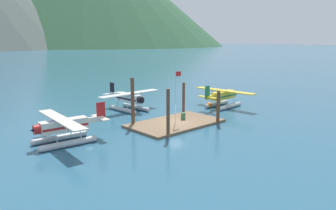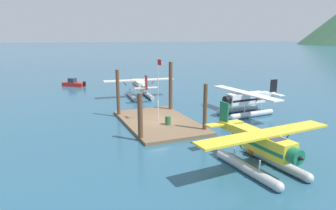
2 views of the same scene
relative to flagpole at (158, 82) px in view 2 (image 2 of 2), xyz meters
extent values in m
plane|color=#285670|center=(-0.12, 0.03, -4.32)|extent=(1200.00, 1200.00, 0.00)
cube|color=brown|center=(-0.12, 0.03, -4.17)|extent=(11.70, 6.84, 0.30)
cylinder|color=brown|center=(-4.30, -3.16, -1.66)|extent=(0.38, 0.38, 5.32)
cylinder|color=brown|center=(4.20, -3.29, -2.22)|extent=(0.44, 0.44, 4.20)
cylinder|color=brown|center=(-4.33, 3.23, -1.33)|extent=(0.44, 0.44, 5.98)
cylinder|color=brown|center=(4.31, 2.97, -2.01)|extent=(0.38, 0.38, 4.62)
cylinder|color=silver|center=(-0.12, 0.00, -0.81)|extent=(0.08, 0.08, 6.42)
cube|color=red|center=(0.33, 0.00, 2.05)|extent=(0.90, 0.03, 0.56)
sphere|color=gold|center=(-0.12, 0.00, 2.45)|extent=(0.10, 0.10, 0.10)
cylinder|color=#33663D|center=(1.62, 0.37, -3.58)|extent=(0.58, 0.58, 0.88)
torus|color=#33663D|center=(1.62, 0.37, -3.58)|extent=(0.62, 0.62, 0.04)
sphere|color=orange|center=(10.63, 3.59, -3.87)|extent=(0.89, 0.89, 0.89)
cylinder|color=#B7BABF|center=(12.59, 3.74, -4.00)|extent=(5.63, 1.00, 0.64)
sphere|color=#B7BABF|center=(15.38, 3.92, -4.00)|extent=(0.64, 0.64, 0.64)
cylinder|color=#B7BABF|center=(12.75, 1.24, -4.00)|extent=(5.63, 1.00, 0.64)
sphere|color=#B7BABF|center=(15.55, 1.42, -4.00)|extent=(0.64, 0.64, 0.64)
cylinder|color=#B7BABF|center=(13.79, 3.82, -3.33)|extent=(0.10, 0.10, 0.70)
cylinder|color=#B7BABF|center=(11.39, 3.66, -3.33)|extent=(0.10, 0.10, 0.70)
cylinder|color=#B7BABF|center=(13.95, 1.32, -3.33)|extent=(0.10, 0.10, 0.70)
cylinder|color=#B7BABF|center=(11.55, 1.16, -3.33)|extent=(0.10, 0.10, 0.70)
cube|color=yellow|center=(12.67, 2.49, -2.38)|extent=(4.87, 1.55, 1.20)
cube|color=#196B47|center=(12.67, 2.49, -2.48)|extent=(4.78, 1.56, 0.24)
cube|color=#283347|center=(13.75, 2.56, -2.05)|extent=(1.17, 1.12, 0.56)
cube|color=yellow|center=(12.97, 2.51, -1.71)|extent=(2.07, 10.47, 0.14)
cylinder|color=#196B47|center=(12.83, 4.70, -2.05)|extent=(0.12, 0.63, 0.84)
cylinder|color=#196B47|center=(13.11, 0.31, -2.05)|extent=(0.12, 0.63, 0.84)
cylinder|color=#196B47|center=(15.37, 2.67, -2.38)|extent=(0.66, 1.00, 0.96)
cone|color=black|center=(15.81, 2.69, -2.38)|extent=(0.37, 0.38, 0.36)
cube|color=yellow|center=(9.43, 2.28, -2.28)|extent=(2.22, 0.58, 0.56)
cube|color=#196B47|center=(8.53, 2.22, -1.43)|extent=(1.01, 0.18, 1.90)
cube|color=yellow|center=(8.63, 2.23, -2.18)|extent=(1.01, 3.25, 0.10)
cylinder|color=#B7BABF|center=(-13.84, 1.05, -4.00)|extent=(5.63, 1.12, 0.64)
sphere|color=#B7BABF|center=(-16.63, 1.30, -4.00)|extent=(0.64, 0.64, 0.64)
cylinder|color=#B7BABF|center=(-13.62, 3.54, -4.00)|extent=(5.63, 1.12, 0.64)
sphere|color=#B7BABF|center=(-16.41, 3.79, -4.00)|extent=(0.64, 0.64, 0.64)
cylinder|color=#B7BABF|center=(-15.03, 1.16, -3.33)|extent=(0.10, 0.10, 0.70)
cylinder|color=#B7BABF|center=(-12.64, 0.95, -3.33)|extent=(0.10, 0.10, 0.70)
cylinder|color=#B7BABF|center=(-14.82, 3.65, -3.33)|extent=(0.10, 0.10, 0.70)
cylinder|color=#B7BABF|center=(-12.42, 3.44, -3.33)|extent=(0.10, 0.10, 0.70)
cube|color=silver|center=(-13.73, 2.30, -2.38)|extent=(4.89, 1.65, 1.20)
cube|color=#B21E1E|center=(-13.73, 2.30, -2.48)|extent=(4.80, 1.66, 0.24)
cube|color=#283347|center=(-14.80, 2.39, -2.05)|extent=(1.19, 1.15, 0.56)
cube|color=silver|center=(-14.03, 2.32, -1.71)|extent=(2.30, 10.48, 0.14)
cylinder|color=#B21E1E|center=(-14.22, 0.13, -2.05)|extent=(0.13, 0.63, 0.84)
cylinder|color=#B21E1E|center=(-13.84, 4.52, -2.05)|extent=(0.13, 0.63, 0.84)
cylinder|color=#B21E1E|center=(-16.42, 2.53, -2.38)|extent=(0.68, 1.01, 0.96)
cone|color=black|center=(-16.87, 2.57, -2.38)|extent=(0.38, 0.39, 0.36)
cube|color=silver|center=(-10.49, 2.02, -2.28)|extent=(2.23, 0.63, 0.56)
cube|color=#B21E1E|center=(-9.59, 1.94, -1.43)|extent=(1.01, 0.21, 1.90)
cube|color=silver|center=(-9.69, 1.95, -2.18)|extent=(1.08, 3.26, 0.10)
cylinder|color=#B7BABF|center=(1.66, 10.71, -4.00)|extent=(0.91, 5.62, 0.64)
sphere|color=#B7BABF|center=(1.79, 7.91, -4.00)|extent=(0.64, 0.64, 0.64)
cylinder|color=#B7BABF|center=(-0.84, 10.58, -4.00)|extent=(0.91, 5.62, 0.64)
sphere|color=#B7BABF|center=(-0.70, 7.79, -4.00)|extent=(0.64, 0.64, 0.64)
cylinder|color=#B7BABF|center=(1.71, 9.51, -3.33)|extent=(0.10, 0.10, 0.70)
cylinder|color=#B7BABF|center=(1.60, 11.90, -3.33)|extent=(0.10, 0.10, 0.70)
cylinder|color=#B7BABF|center=(-0.78, 9.38, -3.33)|extent=(0.10, 0.10, 0.70)
cylinder|color=#B7BABF|center=(-0.90, 11.78, -3.33)|extent=(0.10, 0.10, 0.70)
cube|color=white|center=(0.41, 10.64, -2.38)|extent=(1.47, 4.86, 1.20)
cube|color=black|center=(0.41, 10.64, -2.48)|extent=(1.49, 4.76, 0.24)
cube|color=#283347|center=(0.46, 9.57, -2.05)|extent=(1.11, 1.15, 0.56)
cube|color=white|center=(0.42, 10.35, -1.71)|extent=(10.46, 1.91, 0.14)
cylinder|color=black|center=(2.62, 10.45, -2.05)|extent=(0.63, 0.11, 0.84)
cylinder|color=black|center=(-1.78, 10.24, -2.05)|extent=(0.63, 0.11, 0.84)
cylinder|color=black|center=(0.54, 7.95, -2.38)|extent=(0.99, 0.65, 0.96)
cone|color=black|center=(0.56, 7.50, -2.38)|extent=(0.38, 0.37, 0.36)
cube|color=white|center=(0.25, 13.89, -2.28)|extent=(0.55, 2.22, 0.56)
cube|color=black|center=(0.20, 14.79, -1.43)|extent=(0.17, 1.00, 1.90)
cube|color=white|center=(0.21, 14.69, -2.18)|extent=(3.24, 0.96, 0.10)
cube|color=#B2231E|center=(-28.56, -5.72, -3.97)|extent=(3.91, 4.13, 0.70)
sphere|color=#B2231E|center=(-29.96, -7.28, -3.97)|extent=(0.70, 0.70, 0.70)
cube|color=#283347|center=(-28.76, -5.94, -3.22)|extent=(1.62, 1.63, 0.80)
cube|color=black|center=(-27.05, -4.02, -3.72)|extent=(0.48, 0.48, 0.80)
camera|label=1|loc=(-27.50, -28.32, 6.25)|focal=34.54mm
camera|label=2|loc=(27.11, -10.41, 4.37)|focal=31.11mm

